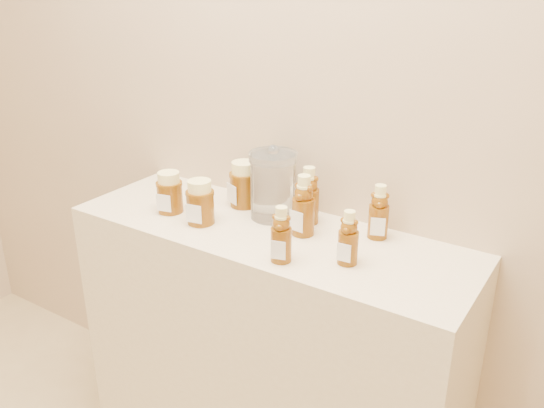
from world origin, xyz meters
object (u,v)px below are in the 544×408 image
Objects in this scene: display_table at (267,359)px; bear_bottle_back_left at (309,192)px; honey_jar_left at (170,192)px; bear_bottle_front_left at (281,231)px; glass_canister at (273,183)px.

bear_bottle_back_left reaches higher than display_table.
honey_jar_left is (-0.39, -0.16, -0.03)m from bear_bottle_back_left.
honey_jar_left is at bearing 153.09° from bear_bottle_front_left.
bear_bottle_back_left is 1.14× the size of bear_bottle_front_left.
bear_bottle_front_left is at bearing -52.66° from glass_canister.
bear_bottle_back_left is 0.43m from honey_jar_left.
bear_bottle_back_left is (0.07, 0.11, 0.55)m from display_table.
display_table is 0.57m from glass_canister.
bear_bottle_back_left is at bearing 12.03° from glass_canister.
bear_bottle_front_left is (0.13, -0.13, 0.53)m from display_table.
display_table is 0.57m from bear_bottle_front_left.
honey_jar_left reaches higher than display_table.
display_table is 9.44× the size of honey_jar_left.
bear_bottle_back_left is at bearing 9.18° from honey_jar_left.
glass_canister is at bearing 12.74° from honey_jar_left.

